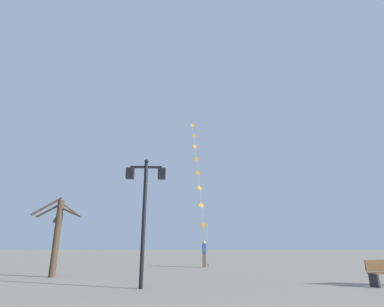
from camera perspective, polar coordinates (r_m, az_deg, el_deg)
name	(u,v)px	position (r m, az deg, el deg)	size (l,w,h in m)	color
ground_plane	(194,266)	(22.14, 0.42, -20.77)	(160.00, 160.00, 0.00)	gray
twin_lantern_lamp_post	(145,195)	(11.23, -8.98, -7.91)	(1.47, 0.28, 4.55)	black
kite_train	(198,173)	(28.31, 1.13, -3.69)	(1.07, 10.08, 14.98)	brown
kite_flyer	(204,253)	(21.29, 2.32, -18.47)	(0.25, 0.61, 1.71)	brown
bare_tree	(57,233)	(16.19, -24.46, -13.66)	(2.46, 1.50, 3.70)	#423323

